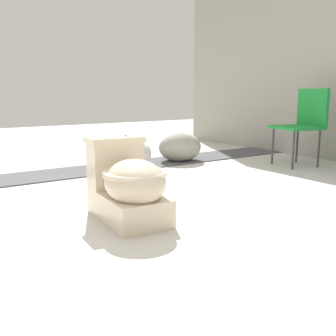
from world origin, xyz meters
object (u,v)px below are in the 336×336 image
object	(u,v)px
boulder_near	(132,153)
folding_chair_left	(304,119)
toilet	(129,186)
boulder_far	(180,147)

from	to	relation	value
boulder_near	folding_chair_left	bearing A→B (deg)	60.75
toilet	boulder_far	world-z (taller)	toilet
toilet	boulder_far	size ratio (longest dim) A/B	1.29
boulder_near	boulder_far	bearing A→B (deg)	92.12
boulder_near	boulder_far	xyz separation A→B (m)	(-0.02, 0.65, 0.01)
toilet	boulder_near	xyz separation A→B (m)	(-1.52, 0.86, -0.07)
folding_chair_left	toilet	bearing A→B (deg)	25.09
toilet	boulder_near	size ratio (longest dim) A/B	1.37
boulder_far	folding_chair_left	bearing A→B (deg)	46.37
boulder_near	boulder_far	distance (m)	0.65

